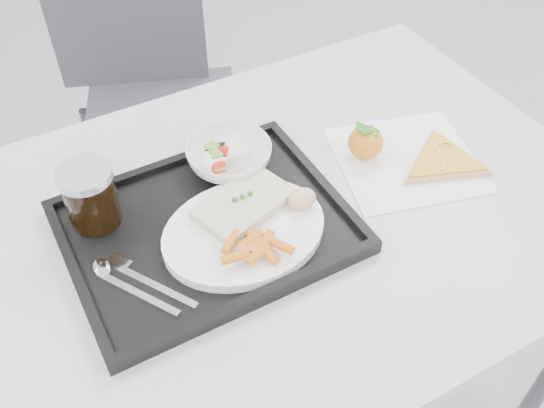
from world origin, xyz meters
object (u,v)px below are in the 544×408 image
object	(u,v)px
tray	(207,228)
tangerine	(366,142)
dinner_plate	(244,232)
pizza_slice	(443,161)
table	(263,242)
cola_glass	(90,195)
chair	(148,79)
salad_bowl	(229,156)

from	to	relation	value
tray	tangerine	size ratio (longest dim) A/B	5.33
dinner_plate	pizza_slice	xyz separation A→B (m)	(0.40, -0.01, -0.01)
table	pizza_slice	size ratio (longest dim) A/B	5.56
tray	pizza_slice	distance (m)	0.45
dinner_plate	tangerine	xyz separation A→B (m)	(0.29, 0.08, 0.01)
dinner_plate	cola_glass	xyz separation A→B (m)	(-0.20, 0.15, 0.05)
chair	salad_bowl	world-z (taller)	chair
table	dinner_plate	size ratio (longest dim) A/B	4.44
cola_glass	tangerine	xyz separation A→B (m)	(0.49, -0.07, -0.04)
chair	salad_bowl	size ratio (longest dim) A/B	6.11
chair	cola_glass	bearing A→B (deg)	-114.74
tray	tangerine	bearing A→B (deg)	4.92
tray	cola_glass	distance (m)	0.19
chair	tray	bearing A→B (deg)	-101.47
cola_glass	pizza_slice	xyz separation A→B (m)	(0.60, -0.16, -0.06)
cola_glass	tangerine	bearing A→B (deg)	-8.57
table	cola_glass	distance (m)	0.31
dinner_plate	cola_glass	distance (m)	0.25
table	cola_glass	bearing A→B (deg)	155.25
table	chair	bearing A→B (deg)	85.66
dinner_plate	tangerine	world-z (taller)	tangerine
tangerine	tray	bearing A→B (deg)	-175.08
salad_bowl	tangerine	distance (m)	0.25
tray	dinner_plate	bearing A→B (deg)	-47.31
dinner_plate	tangerine	bearing A→B (deg)	14.85
chair	dinner_plate	distance (m)	0.86
cola_glass	pizza_slice	distance (m)	0.62
tray	pizza_slice	bearing A→B (deg)	-7.76
table	tray	world-z (taller)	tray
dinner_plate	cola_glass	bearing A→B (deg)	142.60
dinner_plate	pizza_slice	bearing A→B (deg)	-1.83
tangerine	pizza_slice	size ratio (longest dim) A/B	0.39
salad_bowl	tangerine	world-z (taller)	tangerine
tray	cola_glass	bearing A→B (deg)	146.12
chair	cola_glass	size ratio (longest dim) A/B	8.61
salad_bowl	cola_glass	world-z (taller)	cola_glass
chair	dinner_plate	xyz separation A→B (m)	(-0.11, -0.82, 0.24)
chair	table	bearing A→B (deg)	-94.34
tray	cola_glass	xyz separation A→B (m)	(-0.15, 0.10, 0.06)
tray	tangerine	distance (m)	0.34
salad_bowl	cola_glass	distance (m)	0.25
table	cola_glass	xyz separation A→B (m)	(-0.25, 0.11, 0.14)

